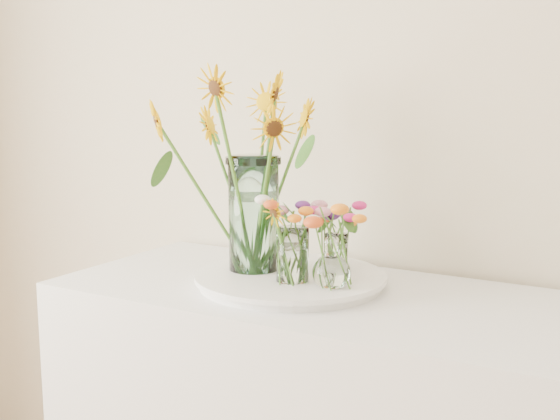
{
  "coord_description": "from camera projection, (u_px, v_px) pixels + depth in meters",
  "views": [
    {
      "loc": [
        0.44,
        0.42,
        1.38
      ],
      "look_at": [
        -0.41,
        1.91,
        1.1
      ],
      "focal_mm": 45.0,
      "sensor_mm": 36.0,
      "label": 1
    }
  ],
  "objects": [
    {
      "name": "tray",
      "position": [
        291.0,
        281.0,
        1.77
      ],
      "size": [
        0.46,
        0.46,
        0.02
      ],
      "primitive_type": "cylinder",
      "color": "white",
      "rests_on": "counter"
    },
    {
      "name": "mason_jar",
      "position": [
        254.0,
        214.0,
        1.8
      ],
      "size": [
        0.15,
        0.15,
        0.3
      ],
      "primitive_type": "cylinder",
      "rotation": [
        0.0,
        0.0,
        -0.15
      ],
      "color": "#B1E8D5",
      "rests_on": "tray"
    },
    {
      "name": "sunflower_bouquet",
      "position": [
        253.0,
        169.0,
        1.78
      ],
      "size": [
        0.74,
        0.74,
        0.53
      ],
      "primitive_type": null,
      "rotation": [
        0.0,
        0.0,
        -0.15
      ],
      "color": "#F7B905",
      "rests_on": "tray"
    },
    {
      "name": "small_vase_a",
      "position": [
        292.0,
        255.0,
        1.7
      ],
      "size": [
        0.1,
        0.1,
        0.14
      ],
      "primitive_type": "cylinder",
      "rotation": [
        0.0,
        0.0,
        -0.37
      ],
      "color": "white",
      "rests_on": "tray"
    },
    {
      "name": "wildflower_posy_a",
      "position": [
        292.0,
        237.0,
        1.69
      ],
      "size": [
        0.2,
        0.2,
        0.23
      ],
      "primitive_type": null,
      "color": "orange",
      "rests_on": "tray"
    },
    {
      "name": "small_vase_b",
      "position": [
        331.0,
        261.0,
        1.65
      ],
      "size": [
        0.12,
        0.12,
        0.13
      ],
      "primitive_type": null,
      "rotation": [
        0.0,
        0.0,
        -0.36
      ],
      "color": "white",
      "rests_on": "tray"
    },
    {
      "name": "wildflower_posy_b",
      "position": [
        332.0,
        242.0,
        1.64
      ],
      "size": [
        0.2,
        0.2,
        0.22
      ],
      "primitive_type": null,
      "color": "orange",
      "rests_on": "tray"
    },
    {
      "name": "small_vase_c",
      "position": [
        337.0,
        253.0,
        1.81
      ],
      "size": [
        0.07,
        0.07,
        0.1
      ],
      "primitive_type": "cylinder",
      "rotation": [
        0.0,
        0.0,
        0.3
      ],
      "color": "white",
      "rests_on": "tray"
    },
    {
      "name": "wildflower_posy_c",
      "position": [
        337.0,
        236.0,
        1.8
      ],
      "size": [
        0.18,
        0.18,
        0.19
      ],
      "primitive_type": null,
      "color": "orange",
      "rests_on": "tray"
    }
  ]
}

